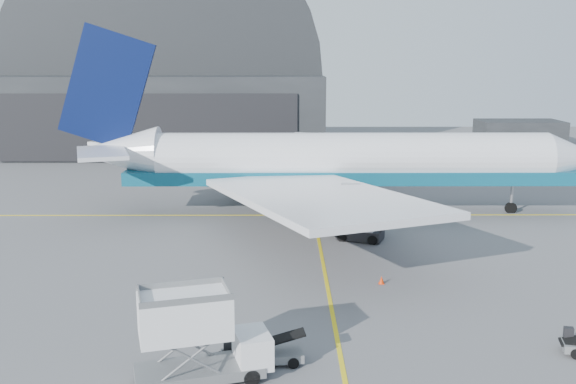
{
  "coord_description": "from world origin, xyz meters",
  "views": [
    {
      "loc": [
        -2.75,
        -38.87,
        14.54
      ],
      "look_at": [
        -2.52,
        9.18,
        4.5
      ],
      "focal_mm": 40.0,
      "sensor_mm": 36.0,
      "label": 1
    }
  ],
  "objects_px": {
    "airliner": "(331,162)",
    "belt_loader_a": "(261,354)",
    "catering_truck": "(197,338)",
    "pushback_tug": "(362,233)"
  },
  "relations": [
    {
      "from": "airliner",
      "to": "pushback_tug",
      "type": "bearing_deg",
      "value": -78.69
    },
    {
      "from": "airliner",
      "to": "belt_loader_a",
      "type": "distance_m",
      "value": 31.78
    },
    {
      "from": "pushback_tug",
      "to": "airliner",
      "type": "bearing_deg",
      "value": 122.6
    },
    {
      "from": "catering_truck",
      "to": "pushback_tug",
      "type": "bearing_deg",
      "value": 50.44
    },
    {
      "from": "catering_truck",
      "to": "pushback_tug",
      "type": "distance_m",
      "value": 25.49
    },
    {
      "from": "catering_truck",
      "to": "pushback_tug",
      "type": "relative_size",
      "value": 1.61
    },
    {
      "from": "catering_truck",
      "to": "belt_loader_a",
      "type": "distance_m",
      "value": 3.68
    },
    {
      "from": "catering_truck",
      "to": "pushback_tug",
      "type": "xyz_separation_m",
      "value": [
        10.23,
        23.29,
        -1.52
      ]
    },
    {
      "from": "catering_truck",
      "to": "belt_loader_a",
      "type": "xyz_separation_m",
      "value": [
        2.82,
        1.7,
        -1.65
      ]
    },
    {
      "from": "airliner",
      "to": "catering_truck",
      "type": "distance_m",
      "value": 33.84
    }
  ]
}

